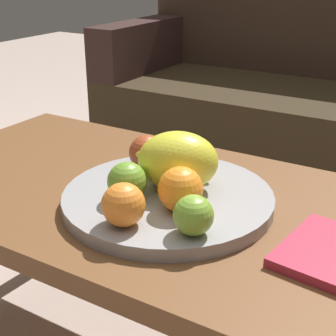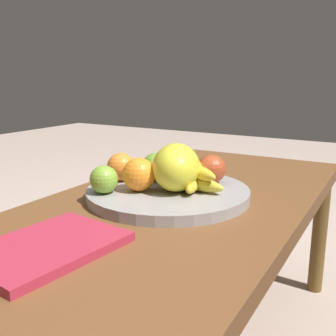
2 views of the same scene
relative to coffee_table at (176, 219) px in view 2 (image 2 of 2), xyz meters
name	(u,v)px [view 2 (image 2 of 2)]	position (x,y,z in m)	size (l,w,h in m)	color
coffee_table	(176,219)	(0.00, 0.00, 0.00)	(1.24, 0.58, 0.46)	brown
fruit_bowl	(168,193)	(-0.01, -0.03, 0.06)	(0.40, 0.40, 0.03)	#979597
melon_large_front	(177,168)	(0.00, 0.00, 0.13)	(0.15, 0.11, 0.11)	yellow
orange_front	(139,175)	(0.05, -0.07, 0.11)	(0.08, 0.08, 0.08)	orange
orange_left	(121,167)	(-0.01, -0.17, 0.11)	(0.07, 0.07, 0.07)	orange
apple_front	(212,169)	(-0.10, 0.05, 0.11)	(0.07, 0.07, 0.07)	#A74322
apple_left	(156,167)	(-0.05, -0.09, 0.11)	(0.07, 0.07, 0.07)	#699C2D
apple_right	(104,179)	(0.11, -0.13, 0.11)	(0.07, 0.07, 0.07)	#7BAC34
banana_bunch	(194,178)	(-0.03, 0.03, 0.10)	(0.16, 0.16, 0.06)	gold
magazine	(47,247)	(0.36, -0.05, 0.06)	(0.25, 0.18, 0.02)	#B02940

